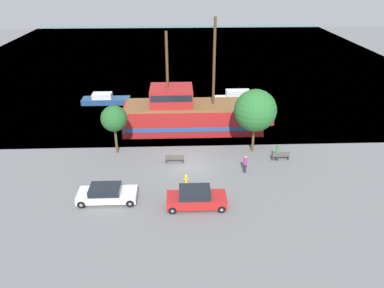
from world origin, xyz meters
name	(u,v)px	position (x,y,z in m)	size (l,w,h in m)	color
ground_plane	(190,165)	(0.00, 0.00, 0.00)	(160.00, 160.00, 0.00)	slate
water_surface	(182,56)	(0.00, 44.00, 0.00)	(80.00, 80.00, 0.00)	teal
pirate_ship	(191,114)	(0.45, 8.16, 1.85)	(16.20, 4.66, 11.97)	#A31E1E
moored_boat_dockside	(241,98)	(7.35, 16.93, 0.60)	(7.79, 1.92, 1.64)	silver
moored_boat_outer	(105,99)	(-10.49, 17.23, 0.52)	(6.18, 1.96, 1.38)	navy
parked_car_curb_front	(196,198)	(0.25, -6.43, 0.78)	(4.49, 1.88, 1.61)	#B21E1E
parked_car_curb_mid	(107,194)	(-6.60, -5.34, 0.64)	(4.53, 2.02, 1.26)	white
fire_hydrant	(186,178)	(-0.41, -2.97, 0.41)	(0.42, 0.25, 0.76)	yellow
bench_promenade_east	(281,156)	(8.55, 0.73, 0.43)	(1.60, 0.45, 0.85)	#4C4742
bench_promenade_west	(175,159)	(-1.37, 0.56, 0.44)	(1.71, 0.45, 0.85)	#4C4742
pedestrian_walking_near	(245,164)	(4.83, -1.41, 0.81)	(0.32, 0.32, 1.61)	#232838
pedestrian_walking_far	(277,152)	(8.20, 0.72, 0.80)	(0.32, 0.32, 1.59)	#232838
tree_row_east	(114,119)	(-6.99, 2.89, 3.55)	(2.48, 2.48, 4.81)	brown
tree_row_mideast	(255,110)	(6.25, 2.65, 4.26)	(3.99, 3.99, 6.26)	brown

